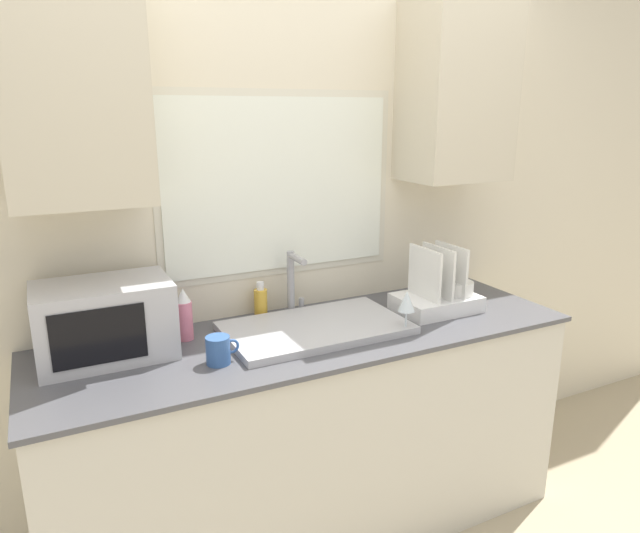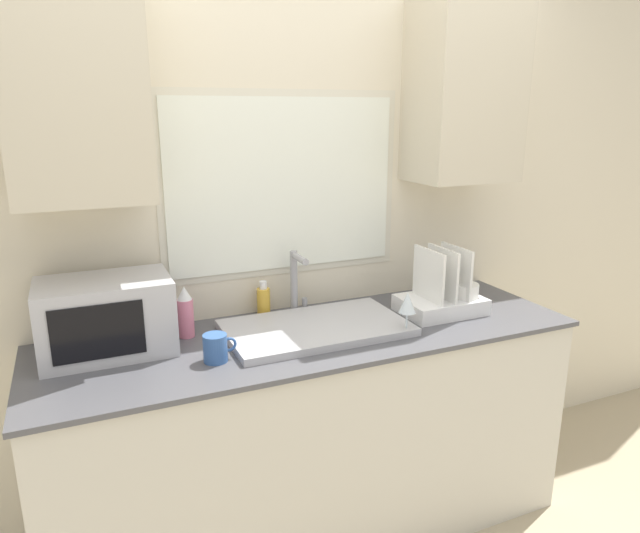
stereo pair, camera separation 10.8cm
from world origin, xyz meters
TOP-DOWN VIEW (x-y plane):
  - countertop at (0.00, 0.32)m, footprint 2.15×0.67m
  - wall_back at (0.00, 0.64)m, footprint 6.00×0.38m
  - sink_basin at (0.01, 0.33)m, footprint 0.72×0.42m
  - faucet at (0.02, 0.55)m, footprint 0.08×0.16m
  - microwave at (-0.76, 0.45)m, footprint 0.46×0.31m
  - dish_rack at (0.61, 0.31)m, footprint 0.35×0.25m
  - spray_bottle at (-0.47, 0.48)m, footprint 0.06×0.06m
  - soap_bottle at (-0.12, 0.59)m, footprint 0.06×0.06m
  - mug_near_sink at (-0.42, 0.21)m, footprint 0.12×0.09m
  - wine_glass at (0.32, 0.15)m, footprint 0.07×0.07m

SIDE VIEW (x-z plane):
  - countertop at x=0.00m, z-range 0.00..0.91m
  - sink_basin at x=0.01m, z-range 0.91..0.94m
  - mug_near_sink at x=-0.42m, z-range 0.91..1.01m
  - soap_bottle at x=-0.12m, z-range 0.90..1.06m
  - dish_rack at x=0.61m, z-range 0.84..1.13m
  - spray_bottle at x=-0.47m, z-range 0.91..1.11m
  - wine_glass at x=0.32m, z-range 0.95..1.13m
  - microwave at x=-0.76m, z-range 0.91..1.19m
  - faucet at x=0.02m, z-range 0.93..1.21m
  - wall_back at x=0.00m, z-range 0.11..2.71m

